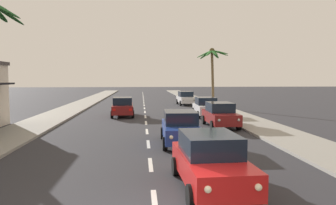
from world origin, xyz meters
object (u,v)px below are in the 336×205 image
object	(u,v)px
sedan_lead_at_stop_bar	(210,161)
sedan_parked_mid_kerb	(186,98)
sedan_third_in_queue	(181,127)
sedan_oncoming_far	(123,107)
palm_right_third	(212,61)
sedan_parked_nearest_kerb	(206,107)
sedan_parked_far_kerb	(220,115)

from	to	relation	value
sedan_lead_at_stop_bar	sedan_parked_mid_kerb	distance (m)	30.16
sedan_third_in_queue	sedan_parked_mid_kerb	bearing A→B (deg)	81.40
sedan_oncoming_far	palm_right_third	size ratio (longest dim) A/B	0.68
sedan_third_in_queue	sedan_parked_mid_kerb	size ratio (longest dim) A/B	1.00
sedan_parked_mid_kerb	sedan_parked_nearest_kerb	bearing A→B (deg)	-89.55
sedan_parked_nearest_kerb	palm_right_third	size ratio (longest dim) A/B	0.67
sedan_parked_nearest_kerb	palm_right_third	world-z (taller)	palm_right_third
sedan_parked_mid_kerb	palm_right_third	size ratio (longest dim) A/B	0.68
sedan_parked_mid_kerb	sedan_parked_far_kerb	xyz separation A→B (m)	(-0.12, -17.96, 0.00)
sedan_third_in_queue	palm_right_third	bearing A→B (deg)	72.78
sedan_third_in_queue	sedan_oncoming_far	distance (m)	12.60
sedan_third_in_queue	sedan_parked_nearest_kerb	world-z (taller)	same
sedan_lead_at_stop_bar	sedan_parked_far_kerb	xyz separation A→B (m)	(3.32, 12.01, 0.00)
sedan_oncoming_far	sedan_parked_far_kerb	size ratio (longest dim) A/B	1.01
sedan_third_in_queue	sedan_oncoming_far	bearing A→B (deg)	106.72
sedan_third_in_queue	sedan_oncoming_far	xyz separation A→B (m)	(-3.62, 12.07, 0.00)
sedan_lead_at_stop_bar	palm_right_third	size ratio (longest dim) A/B	0.68
sedan_lead_at_stop_bar	palm_right_third	bearing A→B (deg)	77.27
sedan_lead_at_stop_bar	sedan_third_in_queue	xyz separation A→B (m)	(-0.09, 6.59, 0.00)
sedan_lead_at_stop_bar	sedan_parked_mid_kerb	bearing A→B (deg)	83.45
sedan_third_in_queue	sedan_parked_mid_kerb	distance (m)	23.64
sedan_lead_at_stop_bar	sedan_parked_mid_kerb	size ratio (longest dim) A/B	1.00
sedan_lead_at_stop_bar	palm_right_third	xyz separation A→B (m)	(5.74, 25.42, 4.31)
sedan_third_in_queue	sedan_parked_nearest_kerb	distance (m)	11.93
sedan_oncoming_far	sedan_parked_mid_kerb	xyz separation A→B (m)	(7.16, 11.31, 0.00)
sedan_parked_far_kerb	sedan_third_in_queue	bearing A→B (deg)	-122.22
sedan_parked_nearest_kerb	palm_right_third	xyz separation A→B (m)	(2.21, 7.47, 4.31)
sedan_parked_nearest_kerb	sedan_parked_mid_kerb	xyz separation A→B (m)	(-0.09, 12.01, 0.00)
sedan_oncoming_far	sedan_third_in_queue	bearing A→B (deg)	-73.28
sedan_oncoming_far	sedan_parked_nearest_kerb	bearing A→B (deg)	-5.55
sedan_parked_far_kerb	sedan_oncoming_far	bearing A→B (deg)	136.64
sedan_lead_at_stop_bar	sedan_third_in_queue	world-z (taller)	same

